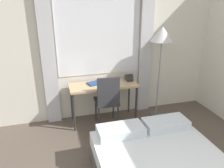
% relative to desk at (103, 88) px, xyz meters
% --- Properties ---
extents(wall_back_with_window, '(5.36, 0.13, 2.70)m').
position_rel_desk_xyz_m(wall_back_with_window, '(0.04, 0.31, 0.68)').
color(wall_back_with_window, silver).
rests_on(wall_back_with_window, ground_plane).
extents(desk, '(1.21, 0.46, 0.74)m').
position_rel_desk_xyz_m(desk, '(0.00, 0.00, 0.00)').
color(desk, tan).
rests_on(desk, ground_plane).
extents(desk_chair, '(0.41, 0.41, 0.97)m').
position_rel_desk_xyz_m(desk_chair, '(0.02, -0.20, -0.12)').
color(desk_chair, '#333338').
rests_on(desk_chair, ground_plane).
extents(standing_lamp, '(0.40, 0.40, 1.73)m').
position_rel_desk_xyz_m(standing_lamp, '(1.05, -0.07, 0.85)').
color(standing_lamp, '#4C4C51').
rests_on(standing_lamp, ground_plane).
extents(telephone, '(0.14, 0.15, 0.12)m').
position_rel_desk_xyz_m(telephone, '(0.51, 0.06, 0.13)').
color(telephone, '#2D2D2D').
rests_on(telephone, desk).
extents(book, '(0.25, 0.24, 0.02)m').
position_rel_desk_xyz_m(book, '(-0.16, 0.06, 0.08)').
color(book, navy).
rests_on(book, desk).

